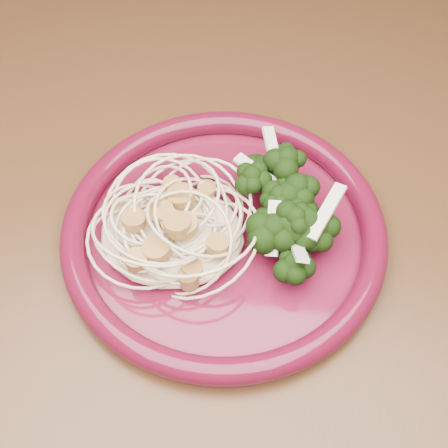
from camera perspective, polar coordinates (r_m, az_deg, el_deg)
dining_table at (r=0.66m, az=-6.27°, el=-0.36°), size 1.20×0.80×0.75m
dinner_plate at (r=0.52m, az=0.00°, el=-0.66°), size 0.33×0.33×0.02m
spaghetti_pile at (r=0.51m, az=-4.79°, el=-0.44°), size 0.14×0.13×0.03m
scallop_cluster at (r=0.48m, az=-5.05°, el=1.74°), size 0.13×0.13×0.04m
broccoli_pile at (r=0.51m, az=5.88°, el=1.09°), size 0.11×0.15×0.05m
onion_garnish at (r=0.48m, az=6.16°, el=3.18°), size 0.08×0.10×0.05m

